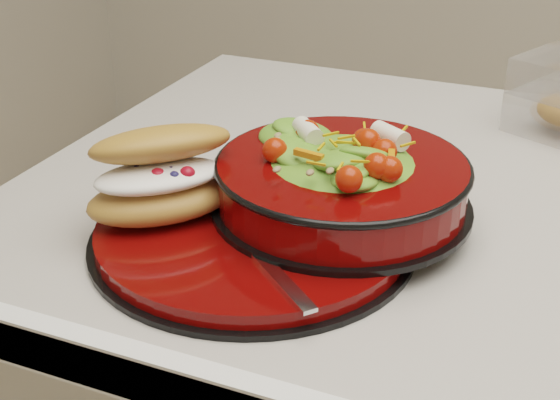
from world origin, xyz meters
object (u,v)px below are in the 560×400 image
at_px(croissant, 163,176).
at_px(dinner_plate, 253,233).
at_px(salad_bowl, 342,172).
at_px(fork, 258,255).

bearing_deg(croissant, dinner_plate, -34.10).
distance_m(salad_bowl, fork, 0.13).
bearing_deg(croissant, salad_bowl, -16.21).
relative_size(salad_bowl, fork, 1.73).
xyz_separation_m(salad_bowl, croissant, (-0.15, -0.08, 0.00)).
distance_m(dinner_plate, croissant, 0.10).
xyz_separation_m(dinner_plate, croissant, (-0.09, -0.01, 0.05)).
distance_m(dinner_plate, fork, 0.06).
xyz_separation_m(croissant, fork, (0.11, -0.04, -0.04)).
bearing_deg(salad_bowl, croissant, -152.43).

